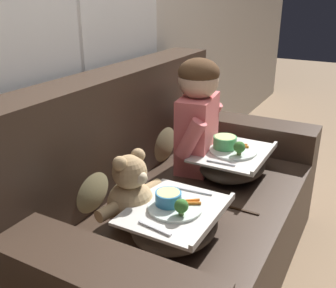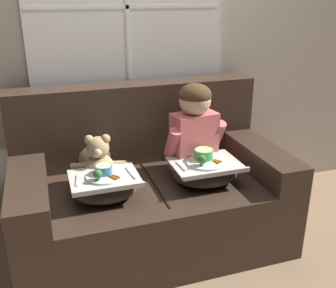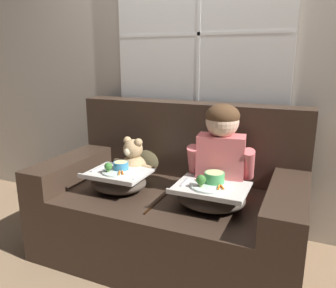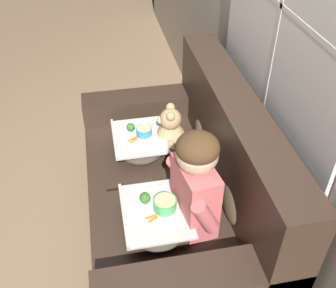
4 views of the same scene
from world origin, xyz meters
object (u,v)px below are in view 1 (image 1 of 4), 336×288
couch (168,211)px  child_figure (198,110)px  lap_tray_child (232,162)px  lap_tray_teddy (175,222)px  throw_pillow_behind_teddy (85,178)px  teddy_bear (131,195)px  throw_pillow_behind_child (159,133)px

couch → child_figure: child_figure is taller
lap_tray_child → lap_tray_teddy: size_ratio=1.07×
couch → throw_pillow_behind_teddy: size_ratio=5.26×
child_figure → throw_pillow_behind_teddy: bearing=159.7°
teddy_bear → child_figure: bearing=0.3°
teddy_bear → lap_tray_child: bearing=-17.4°
couch → teddy_bear: (-0.32, -0.01, 0.25)m
throw_pillow_behind_child → teddy_bear: bearing=-159.5°
child_figure → lap_tray_child: size_ratio=1.39×
throw_pillow_behind_teddy → lap_tray_child: throw_pillow_behind_teddy is taller
couch → teddy_bear: size_ratio=4.89×
child_figure → teddy_bear: child_figure is taller
throw_pillow_behind_child → teddy_bear: (-0.65, -0.24, -0.02)m
child_figure → lap_tray_child: 0.33m
child_figure → couch: bearing=179.6°
throw_pillow_behind_teddy → teddy_bear: teddy_bear is taller
throw_pillow_behind_child → lap_tray_teddy: throw_pillow_behind_child is taller
couch → lap_tray_child: 0.43m
throw_pillow_behind_child → lap_tray_teddy: size_ratio=0.86×
lap_tray_child → lap_tray_teddy: 0.65m
lap_tray_teddy → couch: bearing=32.9°
couch → throw_pillow_behind_teddy: couch is taller
teddy_bear → lap_tray_child: 0.68m
lap_tray_teddy → teddy_bear: bearing=90.2°
child_figure → teddy_bear: 0.67m
teddy_bear → throw_pillow_behind_teddy: bearing=89.8°
throw_pillow_behind_teddy → teddy_bear: (-0.00, -0.24, -0.02)m
throw_pillow_behind_teddy → lap_tray_teddy: (-0.00, -0.45, -0.08)m
throw_pillow_behind_teddy → lap_tray_teddy: throw_pillow_behind_teddy is taller
throw_pillow_behind_child → lap_tray_child: (-0.00, -0.44, -0.08)m
throw_pillow_behind_child → lap_tray_child: 0.45m
teddy_bear → lap_tray_teddy: teddy_bear is taller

